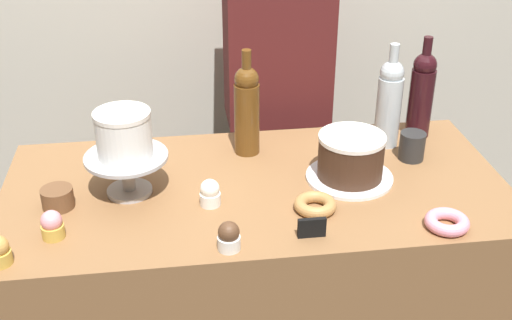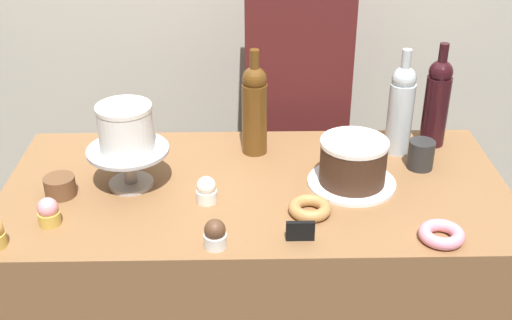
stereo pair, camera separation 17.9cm
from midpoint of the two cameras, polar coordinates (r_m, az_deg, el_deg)
The scene contains 17 objects.
display_counter at distance 2.10m, azimuth -2.50°, elevation -13.00°, with size 1.41×0.68×0.91m.
cake_stand_pedestal at distance 1.81m, azimuth -13.93°, elevation -0.69°, with size 0.22×0.22×0.12m.
white_layer_cake at distance 1.77m, azimuth -14.30°, elevation 2.14°, with size 0.15×0.15×0.13m.
silver_serving_platter at distance 1.87m, azimuth 5.39°, elevation -1.56°, with size 0.25×0.25×0.01m.
chocolate_round_cake at distance 1.83m, azimuth 5.49°, elevation 0.28°, with size 0.19×0.19×0.13m.
wine_bottle_amber at distance 1.95m, azimuth -3.52°, elevation 4.42°, with size 0.08×0.08×0.33m.
wine_bottle_clear at distance 2.01m, azimuth 9.01°, elevation 4.98°, with size 0.08×0.08×0.33m.
wine_bottle_dark_red at distance 2.09m, azimuth 11.82°, elevation 5.65°, with size 0.08×0.08×0.33m.
cupcake_chocolate at distance 1.57m, azimuth -5.67°, elevation -6.74°, with size 0.06×0.06×0.07m.
cupcake_strawberry at distance 1.71m, azimuth -20.21°, elevation -5.43°, with size 0.06×0.06×0.07m.
cupcake_vanilla at distance 1.74m, azimuth -6.97°, elevation -2.96°, with size 0.06×0.06×0.07m.
donut_pink at distance 1.69m, azimuth 13.37°, elevation -5.36°, with size 0.11×0.11×0.03m.
donut_maple at distance 1.72m, azimuth 2.20°, elevation -3.99°, with size 0.11×0.11×0.03m.
cookie_stack at distance 1.83m, azimuth -19.58°, elevation -3.21°, with size 0.08×0.08×0.05m.
price_sign_chalkboard at distance 1.61m, azimuth 1.69°, elevation -6.00°, with size 0.07×0.01×0.05m.
coffee_cup_ceramic at distance 1.98m, azimuth 10.90°, elevation 1.13°, with size 0.08×0.08×0.08m.
barista_figure at distance 2.39m, azimuth -0.36°, elevation 3.52°, with size 0.36×0.22×1.60m.
Camera 1 is at (-0.21, -1.56, 1.85)m, focal length 46.08 mm.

